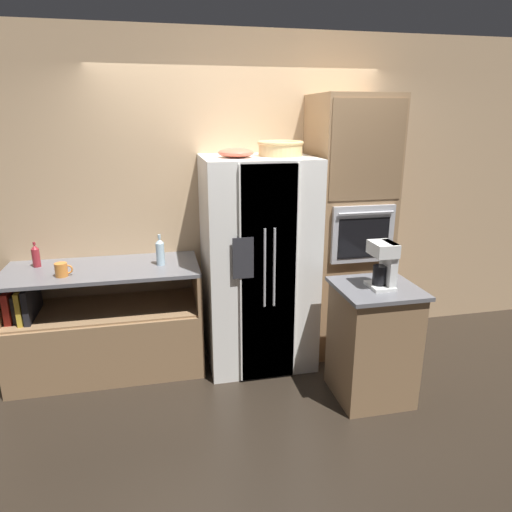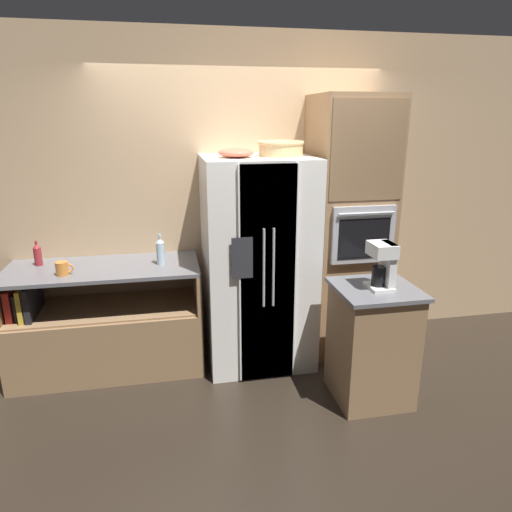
{
  "view_description": "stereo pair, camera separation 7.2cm",
  "coord_description": "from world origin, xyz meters",
  "px_view_note": "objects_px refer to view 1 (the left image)",
  "views": [
    {
      "loc": [
        -0.74,
        -3.6,
        2.1
      ],
      "look_at": [
        0.03,
        -0.06,
        0.98
      ],
      "focal_mm": 32.0,
      "sensor_mm": 36.0,
      "label": 1
    },
    {
      "loc": [
        -0.67,
        -3.62,
        2.1
      ],
      "look_at": [
        0.03,
        -0.06,
        0.98
      ],
      "focal_mm": 32.0,
      "sensor_mm": 36.0,
      "label": 2
    }
  ],
  "objects_px": {
    "mug": "(62,270)",
    "coffee_maker": "(384,263)",
    "refrigerator": "(258,263)",
    "bottle_tall": "(160,252)",
    "wall_oven": "(347,228)",
    "fruit_bowl": "(236,153)",
    "bottle_short": "(36,256)",
    "wicker_basket": "(280,148)"
  },
  "relations": [
    {
      "from": "wall_oven",
      "to": "coffee_maker",
      "type": "xyz_separation_m",
      "value": [
        -0.09,
        -0.88,
        -0.04
      ]
    },
    {
      "from": "fruit_bowl",
      "to": "coffee_maker",
      "type": "bearing_deg",
      "value": -38.87
    },
    {
      "from": "coffee_maker",
      "to": "wicker_basket",
      "type": "bearing_deg",
      "value": 123.98
    },
    {
      "from": "refrigerator",
      "to": "coffee_maker",
      "type": "relative_size",
      "value": 5.27
    },
    {
      "from": "wicker_basket",
      "to": "coffee_maker",
      "type": "distance_m",
      "value": 1.25
    },
    {
      "from": "wall_oven",
      "to": "mug",
      "type": "height_order",
      "value": "wall_oven"
    },
    {
      "from": "bottle_short",
      "to": "fruit_bowl",
      "type": "bearing_deg",
      "value": -9.12
    },
    {
      "from": "fruit_bowl",
      "to": "coffee_maker",
      "type": "distance_m",
      "value": 1.4
    },
    {
      "from": "bottle_tall",
      "to": "coffee_maker",
      "type": "height_order",
      "value": "coffee_maker"
    },
    {
      "from": "bottle_tall",
      "to": "wicker_basket",
      "type": "bearing_deg",
      "value": -1.28
    },
    {
      "from": "refrigerator",
      "to": "mug",
      "type": "bearing_deg",
      "value": -176.89
    },
    {
      "from": "bottle_tall",
      "to": "mug",
      "type": "bearing_deg",
      "value": -170.1
    },
    {
      "from": "refrigerator",
      "to": "fruit_bowl",
      "type": "bearing_deg",
      "value": -165.39
    },
    {
      "from": "refrigerator",
      "to": "wicker_basket",
      "type": "bearing_deg",
      "value": 6.82
    },
    {
      "from": "fruit_bowl",
      "to": "mug",
      "type": "bearing_deg",
      "value": -178.48
    },
    {
      "from": "refrigerator",
      "to": "bottle_tall",
      "type": "relative_size",
      "value": 6.93
    },
    {
      "from": "wall_oven",
      "to": "refrigerator",
      "type": "bearing_deg",
      "value": -174.36
    },
    {
      "from": "mug",
      "to": "coffee_maker",
      "type": "relative_size",
      "value": 0.39
    },
    {
      "from": "refrigerator",
      "to": "wall_oven",
      "type": "bearing_deg",
      "value": 5.64
    },
    {
      "from": "refrigerator",
      "to": "coffee_maker",
      "type": "xyz_separation_m",
      "value": [
        0.75,
        -0.8,
        0.2
      ]
    },
    {
      "from": "bottle_tall",
      "to": "coffee_maker",
      "type": "relative_size",
      "value": 0.76
    },
    {
      "from": "mug",
      "to": "bottle_tall",
      "type": "bearing_deg",
      "value": 9.9
    },
    {
      "from": "fruit_bowl",
      "to": "bottle_short",
      "type": "distance_m",
      "value": 1.83
    },
    {
      "from": "wall_oven",
      "to": "bottle_tall",
      "type": "bearing_deg",
      "value": -178.72
    },
    {
      "from": "coffee_maker",
      "to": "mug",
      "type": "bearing_deg",
      "value": 162.73
    },
    {
      "from": "mug",
      "to": "coffee_maker",
      "type": "xyz_separation_m",
      "value": [
        2.31,
        -0.72,
        0.13
      ]
    },
    {
      "from": "refrigerator",
      "to": "bottle_short",
      "type": "height_order",
      "value": "refrigerator"
    },
    {
      "from": "wall_oven",
      "to": "coffee_maker",
      "type": "relative_size",
      "value": 6.71
    },
    {
      "from": "refrigerator",
      "to": "mug",
      "type": "height_order",
      "value": "refrigerator"
    },
    {
      "from": "wicker_basket",
      "to": "mug",
      "type": "height_order",
      "value": "wicker_basket"
    },
    {
      "from": "bottle_tall",
      "to": "bottle_short",
      "type": "relative_size",
      "value": 1.25
    },
    {
      "from": "mug",
      "to": "refrigerator",
      "type": "bearing_deg",
      "value": 3.11
    },
    {
      "from": "bottle_tall",
      "to": "coffee_maker",
      "type": "distance_m",
      "value": 1.78
    },
    {
      "from": "fruit_bowl",
      "to": "refrigerator",
      "type": "bearing_deg",
      "value": 14.61
    },
    {
      "from": "wall_oven",
      "to": "bottle_short",
      "type": "relative_size",
      "value": 10.98
    },
    {
      "from": "wicker_basket",
      "to": "bottle_tall",
      "type": "distance_m",
      "value": 1.3
    },
    {
      "from": "wall_oven",
      "to": "coffee_maker",
      "type": "distance_m",
      "value": 0.89
    },
    {
      "from": "wicker_basket",
      "to": "coffee_maker",
      "type": "height_order",
      "value": "wicker_basket"
    },
    {
      "from": "refrigerator",
      "to": "bottle_tall",
      "type": "xyz_separation_m",
      "value": [
        -0.81,
        0.05,
        0.14
      ]
    },
    {
      "from": "coffee_maker",
      "to": "refrigerator",
      "type": "bearing_deg",
      "value": 133.08
    },
    {
      "from": "bottle_tall",
      "to": "bottle_short",
      "type": "height_order",
      "value": "bottle_tall"
    },
    {
      "from": "bottle_tall",
      "to": "mug",
      "type": "xyz_separation_m",
      "value": [
        -0.75,
        -0.13,
        -0.06
      ]
    }
  ]
}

